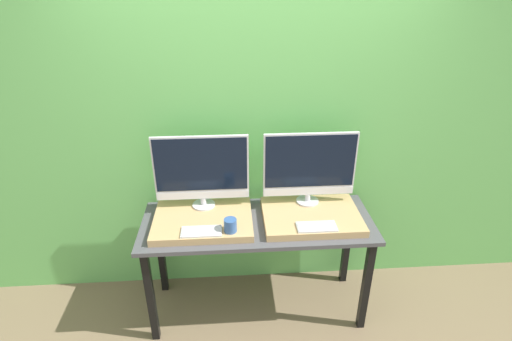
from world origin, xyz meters
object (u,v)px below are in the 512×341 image
object	(u,v)px
mug	(230,225)
keyboard_right	(317,227)
monitor_left	(201,170)
keyboard_left	(201,231)
monitor_right	(310,166)

from	to	relation	value
mug	keyboard_right	xyz separation A→B (m)	(0.57, 0.00, -0.04)
mug	monitor_left	bearing A→B (deg)	119.84
keyboard_left	mug	bearing A→B (deg)	0.00
monitor_right	keyboard_right	xyz separation A→B (m)	(-0.00, -0.33, -0.28)
monitor_right	keyboard_right	distance (m)	0.43
monitor_right	keyboard_left	bearing A→B (deg)	-156.52
keyboard_left	mug	xyz separation A→B (m)	(0.19, 0.00, 0.04)
keyboard_right	keyboard_left	bearing A→B (deg)	180.00
keyboard_left	keyboard_right	world-z (taller)	same
monitor_left	keyboard_right	world-z (taller)	monitor_left
monitor_left	mug	bearing A→B (deg)	-60.16
monitor_left	mug	size ratio (longest dim) A/B	7.23
monitor_left	monitor_right	xyz separation A→B (m)	(0.75, 0.00, 0.00)
monitor_left	keyboard_left	size ratio (longest dim) A/B	2.48
monitor_right	monitor_left	bearing A→B (deg)	180.00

